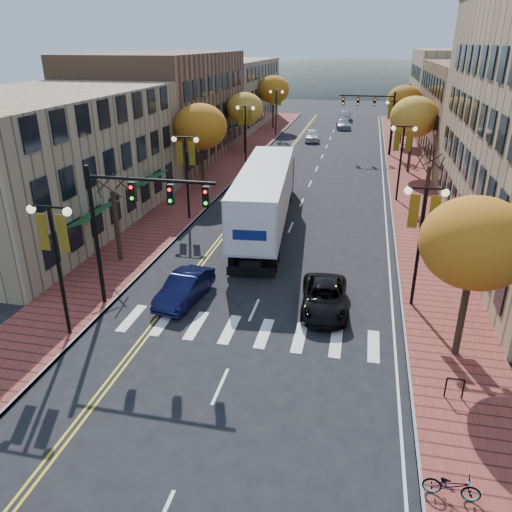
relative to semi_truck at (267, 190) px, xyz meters
The scene contains 32 objects.
ground 16.12m from the semi_truck, 83.87° to the right, with size 200.00×200.00×0.00m, color black.
sidewalk_left 18.39m from the semi_truck, 113.64° to the left, with size 4.00×85.00×0.15m, color brown.
sidewalk_right 19.98m from the semi_truck, 57.33° to the left, with size 4.00×85.00×0.15m, color brown.
building_left_near 15.67m from the semi_truck, 169.57° to the right, with size 12.00×22.00×9.00m, color #9E8966.
building_left_mid 25.49m from the semi_truck, 127.17° to the left, with size 12.00×24.00×11.00m, color brown.
building_left_far 47.75m from the semi_truck, 108.71° to the left, with size 12.00×26.00×9.50m, color #9E8966.
building_right_mid 33.15m from the semi_truck, 52.35° to the left, with size 15.00×24.00×10.00m, color brown.
building_right_far 52.32m from the semi_truck, 67.26° to the left, with size 15.00×20.00×11.00m, color #9E8966.
tree_left_a 10.70m from the semi_truck, 133.05° to the right, with size 0.28×0.28×4.20m.
tree_left_b 11.32m from the semi_truck, 131.74° to the left, with size 4.48×4.48×7.21m.
tree_left_c 25.38m from the semi_truck, 106.80° to the left, with size 4.16×4.16×6.69m.
tree_left_d 42.91m from the semi_truck, 99.82° to the left, with size 4.61×4.61×7.42m.
tree_right_a 17.64m from the semi_truck, 52.25° to the right, with size 4.16×4.16×6.69m.
tree_right_b 10.93m from the semi_truck, 11.53° to the left, with size 0.28×0.28×4.20m.
tree_right_c 21.28m from the semi_truck, 59.53° to the left, with size 4.48×4.48×7.21m.
tree_right_d 35.92m from the semi_truck, 72.62° to the left, with size 4.35×4.35×7.00m.
lamp_left_a 16.93m from the semi_truck, 110.14° to the right, with size 1.96×0.36×6.05m.
lamp_left_b 6.04m from the semi_truck, behind, with size 1.96×0.36×6.05m.
lamp_left_c 19.16m from the semi_truck, 107.70° to the left, with size 1.96×0.36×6.05m.
lamp_left_d 36.68m from the semi_truck, 99.11° to the left, with size 1.96×0.36×6.05m.
lamp_right_a 13.56m from the semi_truck, 46.86° to the right, with size 1.96×0.36×6.05m.
lamp_right_b 12.42m from the semi_truck, 41.66° to the left, with size 1.96×0.36×6.05m.
lamp_right_c 27.80m from the semi_truck, 70.64° to the left, with size 1.96×0.36×6.05m.
traffic_mast_near 13.56m from the semi_truck, 106.42° to the right, with size 6.10×0.35×7.00m.
traffic_mast_far 27.24m from the semi_truck, 74.67° to the left, with size 6.10×0.34×7.00m.
semi_truck is the anchor object (origin of this frame).
navy_sedan 11.91m from the semi_truck, 99.41° to the right, with size 1.49×4.27×1.41m, color #0D1036.
black_suv 12.32m from the semi_truck, 65.57° to the right, with size 2.19×4.76×1.32m, color black.
car_far_white 33.48m from the semi_truck, 90.86° to the left, with size 1.82×4.52×1.54m, color silver.
car_far_silver 44.80m from the semi_truck, 86.24° to the left, with size 2.05×5.04×1.46m, color #94949B.
car_far_oncoming 53.17m from the semi_truck, 87.03° to the left, with size 1.67×4.80×1.58m, color #9999A0.
bicycle 23.48m from the semi_truck, 66.03° to the right, with size 0.55×1.58×0.83m, color gray.
Camera 1 is at (4.59, -16.79, 12.05)m, focal length 35.00 mm.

